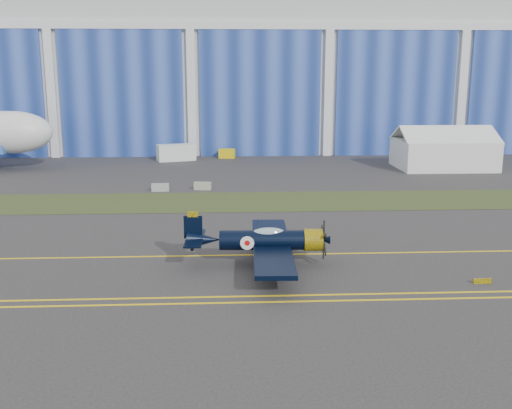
{
  "coord_description": "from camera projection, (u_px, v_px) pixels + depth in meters",
  "views": [
    {
      "loc": [
        5.32,
        -48.24,
        13.56
      ],
      "look_at": [
        7.88,
        1.65,
        2.43
      ],
      "focal_mm": 42.0,
      "sensor_mm": 36.0,
      "label": 1
    }
  ],
  "objects": [
    {
      "name": "ground",
      "position": [
        162.0,
        238.0,
        49.7
      ],
      "size": [
        260.0,
        260.0,
        0.0
      ],
      "primitive_type": "plane",
      "color": "#363435",
      "rests_on": "ground"
    },
    {
      "name": "grass_median",
      "position": [
        176.0,
        202.0,
        63.35
      ],
      "size": [
        260.0,
        10.0,
        0.02
      ],
      "primitive_type": "cube",
      "color": "#475128",
      "rests_on": "ground"
    },
    {
      "name": "hangar",
      "position": [
        197.0,
        64.0,
        116.42
      ],
      "size": [
        220.0,
        45.7,
        30.0
      ],
      "color": "silver",
      "rests_on": "ground"
    },
    {
      "name": "taxiway_centreline",
      "position": [
        156.0,
        256.0,
        44.83
      ],
      "size": [
        200.0,
        0.2,
        0.02
      ],
      "primitive_type": "cube",
      "color": "yellow",
      "rests_on": "ground"
    },
    {
      "name": "edge_line_near",
      "position": [
        138.0,
        305.0,
        35.57
      ],
      "size": [
        80.0,
        0.2,
        0.02
      ],
      "primitive_type": "cube",
      "color": "yellow",
      "rests_on": "ground"
    },
    {
      "name": "edge_line_far",
      "position": [
        140.0,
        298.0,
        36.54
      ],
      "size": [
        80.0,
        0.2,
        0.02
      ],
      "primitive_type": "cube",
      "color": "yellow",
      "rests_on": "ground"
    },
    {
      "name": "guard_board_right",
      "position": [
        482.0,
        281.0,
        39.07
      ],
      "size": [
        1.2,
        0.15,
        0.35
      ],
      "primitive_type": "cube",
      "color": "yellow",
      "rests_on": "ground"
    },
    {
      "name": "warbird",
      "position": [
        262.0,
        240.0,
        42.54
      ],
      "size": [
        12.07,
        14.38,
        4.15
      ],
      "rotation": [
        0.0,
        0.0,
        -0.04
      ],
      "color": "black",
      "rests_on": "ground"
    },
    {
      "name": "tent",
      "position": [
        444.0,
        147.0,
        85.04
      ],
      "size": [
        13.26,
        9.71,
        6.16
      ],
      "rotation": [
        0.0,
        0.0,
        -0.0
      ],
      "color": "silver",
      "rests_on": "ground"
    },
    {
      "name": "shipping_container",
      "position": [
        176.0,
        153.0,
        92.75
      ],
      "size": [
        6.19,
        3.94,
        2.5
      ],
      "primitive_type": "cube",
      "rotation": [
        0.0,
        0.0,
        0.31
      ],
      "color": "silver",
      "rests_on": "ground"
    },
    {
      "name": "tug",
      "position": [
        227.0,
        154.0,
        95.66
      ],
      "size": [
        2.7,
        1.94,
        1.44
      ],
      "primitive_type": "cube",
      "rotation": [
        0.0,
        0.0,
        -0.17
      ],
      "color": "#D9BF0D",
      "rests_on": "ground"
    },
    {
      "name": "barrier_a",
      "position": [
        160.0,
        187.0,
        69.14
      ],
      "size": [
        2.03,
        0.69,
        0.9
      ],
      "primitive_type": "cube",
      "rotation": [
        0.0,
        0.0,
        0.05
      ],
      "color": "#919996",
      "rests_on": "ground"
    },
    {
      "name": "barrier_b",
      "position": [
        203.0,
        186.0,
        70.03
      ],
      "size": [
        2.06,
        0.87,
        0.9
      ],
      "primitive_type": "cube",
      "rotation": [
        0.0,
        0.0,
        -0.14
      ],
      "color": "gray",
      "rests_on": "ground"
    }
  ]
}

